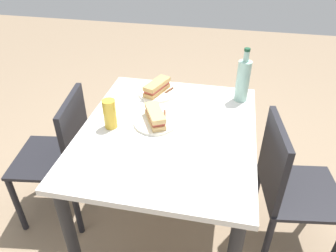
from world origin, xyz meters
TOP-DOWN VIEW (x-y plane):
  - ground_plane at (0.00, 0.00)m, footprint 8.00×8.00m
  - dining_table at (0.00, 0.00)m, footprint 1.05×0.88m
  - chair_far at (0.01, 0.64)m, footprint 0.45×0.45m
  - chair_near at (0.00, -0.64)m, footprint 0.45×0.45m
  - plate_near at (-0.03, -0.07)m, footprint 0.22×0.22m
  - baguette_sandwich_near at (-0.03, -0.07)m, footprint 0.20×0.15m
  - knife_near at (-0.07, -0.03)m, footprint 0.18×0.05m
  - plate_far at (-0.35, -0.14)m, footprint 0.22×0.22m
  - baguette_sandwich_far at (-0.35, -0.14)m, footprint 0.21×0.13m
  - knife_far at (-0.34, -0.09)m, footprint 0.17×0.09m
  - water_bottle at (-0.38, 0.36)m, footprint 0.08×0.08m
  - beer_glass at (0.04, -0.29)m, footprint 0.07×0.07m
  - paper_napkin at (0.00, 0.21)m, footprint 0.17×0.17m

SIDE VIEW (x-z plane):
  - ground_plane at x=0.00m, z-range 0.00..0.00m
  - chair_far at x=0.01m, z-range 0.06..0.91m
  - chair_near at x=0.00m, z-range 0.06..0.91m
  - dining_table at x=0.00m, z-range 0.26..1.00m
  - paper_napkin at x=0.00m, z-range 0.74..0.74m
  - plate_near at x=-0.03m, z-range 0.74..0.75m
  - plate_far at x=-0.35m, z-range 0.74..0.75m
  - knife_near at x=-0.07m, z-range 0.75..0.76m
  - knife_far at x=-0.34m, z-range 0.75..0.76m
  - baguette_sandwich_near at x=-0.03m, z-range 0.75..0.82m
  - baguette_sandwich_far at x=-0.35m, z-range 0.75..0.82m
  - beer_glass at x=0.04m, z-range 0.74..0.90m
  - water_bottle at x=-0.38m, z-range 0.71..1.02m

